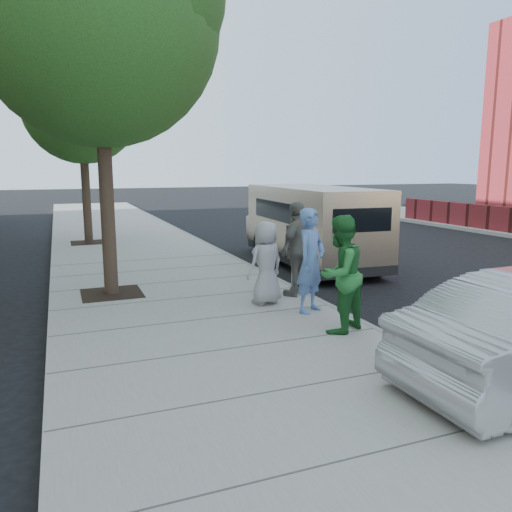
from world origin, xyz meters
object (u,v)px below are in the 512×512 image
(person_striped_polo, at_px, (297,249))
(parking_meter, at_px, (293,244))
(person_green_shirt, at_px, (340,274))
(person_officer, at_px, (311,261))
(person_gray_shirt, at_px, (266,263))
(van, at_px, (310,224))
(tree_far, at_px, (82,100))
(tree_near, at_px, (100,14))

(person_striped_polo, bearing_deg, parking_meter, -133.29)
(person_green_shirt, bearing_deg, parking_meter, -125.49)
(parking_meter, height_order, person_striped_polo, person_striped_polo)
(person_officer, distance_m, person_gray_shirt, 0.96)
(van, relative_size, person_gray_shirt, 3.79)
(parking_meter, height_order, person_green_shirt, person_green_shirt)
(person_officer, height_order, person_striped_polo, person_striped_polo)
(tree_far, xyz_separation_m, person_striped_polo, (3.45, -9.10, -3.78))
(person_gray_shirt, bearing_deg, person_striped_polo, -174.42)
(tree_far, bearing_deg, person_striped_polo, -69.21)
(tree_far, distance_m, parking_meter, 10.16)
(tree_far, distance_m, person_green_shirt, 12.39)
(parking_meter, bearing_deg, person_gray_shirt, -157.87)
(tree_near, height_order, van, tree_near)
(person_green_shirt, distance_m, person_striped_polo, 2.32)
(parking_meter, xyz_separation_m, person_gray_shirt, (-0.88, -0.67, -0.22))
(van, height_order, person_green_shirt, van)
(tree_far, relative_size, person_striped_polo, 3.41)
(parking_meter, bearing_deg, person_officer, -118.65)
(parking_meter, relative_size, van, 0.23)
(tree_near, xyz_separation_m, van, (5.56, 1.95, -4.39))
(person_green_shirt, height_order, person_striped_polo, person_striped_polo)
(tree_near, bearing_deg, person_gray_shirt, -35.29)
(parking_meter, xyz_separation_m, person_striped_polo, (-0.05, -0.31, -0.06))
(van, relative_size, person_green_shirt, 3.24)
(person_green_shirt, distance_m, person_gray_shirt, 1.98)
(person_green_shirt, bearing_deg, person_gray_shirt, -103.04)
(parking_meter, relative_size, person_gray_shirt, 0.88)
(tree_far, bearing_deg, person_officer, -72.90)
(person_officer, height_order, person_gray_shirt, person_officer)
(van, bearing_deg, person_green_shirt, -110.54)
(parking_meter, bearing_deg, tree_near, 146.19)
(tree_near, relative_size, tree_far, 1.16)
(person_gray_shirt, distance_m, person_striped_polo, 0.92)
(tree_far, distance_m, person_officer, 11.37)
(person_green_shirt, height_order, person_gray_shirt, person_green_shirt)
(tree_near, xyz_separation_m, person_striped_polo, (3.45, -1.50, -4.44))
(tree_near, relative_size, person_officer, 4.05)
(tree_far, distance_m, person_gray_shirt, 10.58)
(tree_near, distance_m, person_officer, 6.07)
(tree_near, relative_size, person_striped_polo, 3.95)
(person_gray_shirt, bearing_deg, parking_meter, -160.36)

